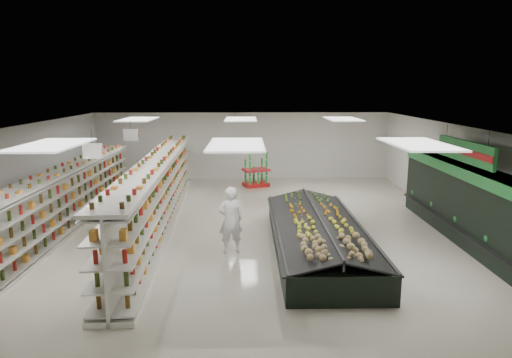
{
  "coord_description": "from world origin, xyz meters",
  "views": [
    {
      "loc": [
        0.24,
        -13.87,
        4.39
      ],
      "look_at": [
        0.53,
        0.92,
        1.4
      ],
      "focal_mm": 32.0,
      "sensor_mm": 36.0,
      "label": 1
    }
  ],
  "objects_px": {
    "gondola_center": "(158,196)",
    "soda_endcap": "(256,171)",
    "produce_island": "(318,234)",
    "shopper_background": "(149,183)",
    "shopper_main": "(231,220)",
    "gondola_left": "(69,200)"
  },
  "relations": [
    {
      "from": "gondola_left",
      "to": "shopper_background",
      "type": "xyz_separation_m",
      "value": [
        1.88,
        3.02,
        -0.09
      ]
    },
    {
      "from": "shopper_main",
      "to": "shopper_background",
      "type": "xyz_separation_m",
      "value": [
        -3.33,
        5.51,
        -0.13
      ]
    },
    {
      "from": "shopper_background",
      "to": "shopper_main",
      "type": "bearing_deg",
      "value": -123.67
    },
    {
      "from": "gondola_center",
      "to": "soda_endcap",
      "type": "relative_size",
      "value": 8.86
    },
    {
      "from": "produce_island",
      "to": "soda_endcap",
      "type": "distance_m",
      "value": 8.36
    },
    {
      "from": "gondola_left",
      "to": "shopper_main",
      "type": "height_order",
      "value": "gondola_left"
    },
    {
      "from": "gondola_center",
      "to": "shopper_main",
      "type": "bearing_deg",
      "value": -46.9
    },
    {
      "from": "soda_endcap",
      "to": "shopper_main",
      "type": "height_order",
      "value": "shopper_main"
    },
    {
      "from": "produce_island",
      "to": "shopper_background",
      "type": "height_order",
      "value": "shopper_background"
    },
    {
      "from": "gondola_center",
      "to": "shopper_background",
      "type": "xyz_separation_m",
      "value": [
        -0.97,
        3.17,
        -0.22
      ]
    },
    {
      "from": "gondola_center",
      "to": "shopper_background",
      "type": "bearing_deg",
      "value": 104.87
    },
    {
      "from": "gondola_center",
      "to": "shopper_main",
      "type": "height_order",
      "value": "gondola_center"
    },
    {
      "from": "shopper_background",
      "to": "soda_endcap",
      "type": "bearing_deg",
      "value": -30.64
    },
    {
      "from": "produce_island",
      "to": "shopper_background",
      "type": "bearing_deg",
      "value": 136.71
    },
    {
      "from": "shopper_main",
      "to": "soda_endcap",
      "type": "bearing_deg",
      "value": -111.48
    },
    {
      "from": "produce_island",
      "to": "soda_endcap",
      "type": "xyz_separation_m",
      "value": [
        -1.52,
        8.21,
        0.23
      ]
    },
    {
      "from": "gondola_center",
      "to": "produce_island",
      "type": "distance_m",
      "value": 5.25
    },
    {
      "from": "gondola_left",
      "to": "soda_endcap",
      "type": "relative_size",
      "value": 7.73
    },
    {
      "from": "soda_endcap",
      "to": "shopper_main",
      "type": "xyz_separation_m",
      "value": [
        -0.85,
        -8.35,
        0.22
      ]
    },
    {
      "from": "produce_island",
      "to": "shopper_main",
      "type": "distance_m",
      "value": 2.42
    },
    {
      "from": "gondola_left",
      "to": "soda_endcap",
      "type": "distance_m",
      "value": 8.43
    },
    {
      "from": "shopper_main",
      "to": "produce_island",
      "type": "bearing_deg",
      "value": 167.55
    }
  ]
}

